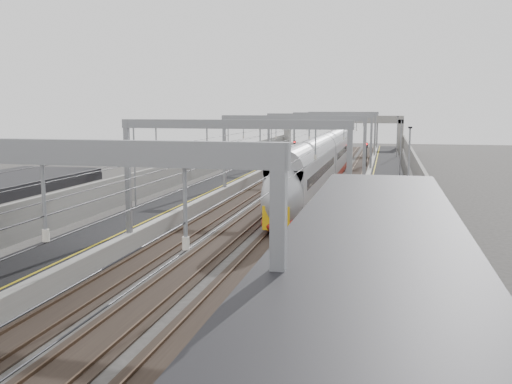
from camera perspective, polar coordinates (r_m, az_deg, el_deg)
The scene contains 12 objects.
platform_left at distance 56.00m, azimuth -3.97°, elevation 0.43°, with size 4.00×120.00×1.00m, color black.
platform_right at distance 53.61m, azimuth 12.62°, elevation -0.11°, with size 4.00×120.00×1.00m, color black.
tracks at distance 54.30m, azimuth 4.14°, elevation -0.30°, with size 11.40×140.00×0.20m.
overhead_line at distance 60.27m, azimuth 5.17°, elevation 6.36°, with size 13.00×140.00×6.60m.
canopy_right at distance 11.47m, azimuth 11.74°, elevation -7.56°, with size 4.40×30.00×4.24m.
overbridge at distance 108.40m, azimuth 8.68°, elevation 6.73°, with size 22.00×2.20×6.90m.
wall_left at distance 56.87m, azimuth -7.07°, elevation 1.63°, with size 0.30×120.00×3.20m, color gray.
wall_right at distance 53.55m, azimuth 16.08°, elevation 0.95°, with size 0.30×120.00×3.20m, color gray.
train at distance 58.86m, azimuth 6.37°, elevation 2.40°, with size 2.77×50.49×4.38m.
signal_green at distance 85.03m, azimuth 3.88°, elevation 4.43°, with size 0.32×0.32×3.48m.
signal_red_near at distance 78.52m, azimuth 9.31°, elevation 4.02°, with size 0.32×0.32×3.48m.
signal_red_far at distance 81.70m, azimuth 11.00°, elevation 4.14°, with size 0.32×0.32×3.48m.
Camera 1 is at (8.19, -8.06, 8.20)m, focal length 40.00 mm.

